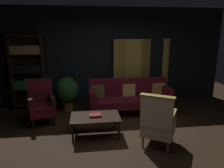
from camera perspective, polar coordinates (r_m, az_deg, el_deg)
The scene contains 10 objects.
ground_plane at distance 4.34m, azimuth 1.42°, elevation -14.85°, with size 10.00×10.00×0.00m, color black.
back_wall at distance 6.28m, azimuth -1.98°, elevation 7.62°, with size 7.20×0.10×2.80m, color black.
folding_screen at distance 6.51m, azimuth 9.42°, elevation 3.99°, with size 2.13×0.50×1.90m.
bookshelf at distance 6.23m, azimuth -21.83°, elevation 3.56°, with size 0.90×0.32×2.05m.
velvet_couch at distance 5.58m, azimuth 4.73°, elevation -3.16°, with size 2.12×0.78×0.88m.
coffee_table at distance 4.36m, azimuth -4.57°, elevation -9.32°, with size 1.00×0.64×0.42m.
armchair_gilt_accent at distance 4.00m, azimuth 12.44°, elevation -9.99°, with size 0.80×0.79×1.04m.
armchair_wing_left at distance 5.18m, azimuth -18.75°, elevation -4.82°, with size 0.72×0.72×1.04m.
potted_plant at distance 5.79m, azimuth -12.09°, elevation -1.97°, with size 0.63×0.63×0.93m.
book_red_leather at distance 4.33m, azimuth -4.66°, elevation -8.49°, with size 0.24×0.18×0.04m, color maroon.
Camera 1 is at (-0.60, -3.76, 2.09)m, focal length 33.55 mm.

